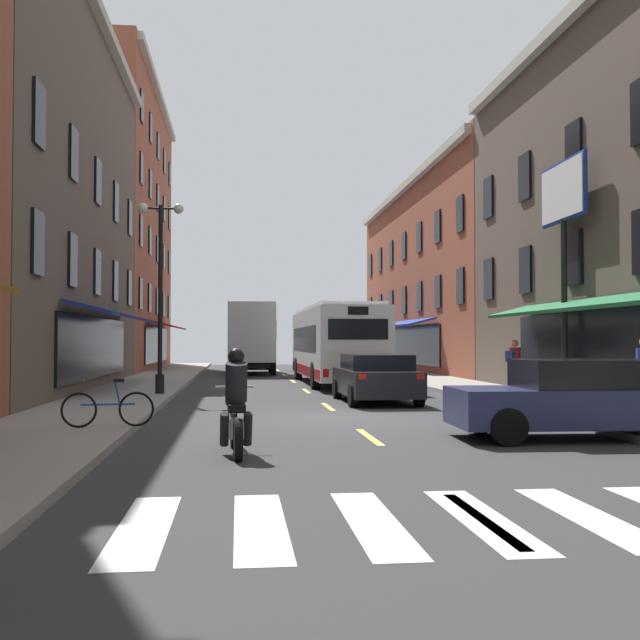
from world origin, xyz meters
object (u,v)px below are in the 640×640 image
Objects in this scene: billboard_sign at (563,216)px; sedan_far at (253,357)px; motorcycle_rider at (236,409)px; street_lamp_twin at (160,288)px; transit_bus at (335,344)px; pedestrian_near at (515,365)px; sedan_mid at (582,399)px; bicycle_near at (108,408)px; sedan_near at (376,378)px; box_truck at (252,338)px.

sedan_far is at bearing 106.78° from billboard_sign.
motorcycle_rider is 0.35× the size of street_lamp_twin.
billboard_sign is at bearing -61.06° from transit_bus.
sedan_mid is at bearing -47.02° from pedestrian_near.
bicycle_near is (-3.42, -34.62, -0.24)m from sedan_far.
transit_bus is (-5.49, 9.93, -3.76)m from billboard_sign.
sedan_near is 2.73× the size of pedestrian_near.
sedan_mid is (2.23, -17.93, -0.93)m from transit_bus.
sedan_mid is (5.46, -27.81, -1.20)m from box_truck.
transit_bus is at bearing 89.85° from sedan_near.
billboard_sign is at bearing -13.30° from street_lamp_twin.
sedan_near is (-0.03, -9.51, -0.94)m from transit_bus.
billboard_sign is at bearing 44.17° from motorcycle_rider.
bicycle_near is at bearing -111.42° from transit_bus.
transit_bus is 5.65× the size of motorcycle_rider.
billboard_sign is 4.04× the size of bicycle_near.
box_truck is at bearing 83.07° from bicycle_near.
bicycle_near is at bearing -151.56° from billboard_sign.
box_truck is 3.37× the size of motorcycle_rider.
pedestrian_near is (7.72, -26.20, 0.28)m from sedan_far.
bicycle_near is 1.02× the size of pedestrian_near.
box_truck is at bearing 170.95° from pedestrian_near.
pedestrian_near is at bearing 37.10° from bicycle_near.
sedan_mid is at bearing -78.89° from box_truck.
sedan_far is (-8.49, 28.17, -4.68)m from billboard_sign.
motorcycle_rider reaches higher than sedan_far.
pedestrian_near is (4.74, 1.56, 0.31)m from sedan_near.
street_lamp_twin is (-2.38, 12.03, 2.70)m from motorcycle_rider.
sedan_far is at bearing 99.35° from transit_bus.
billboard_sign is 0.99× the size of box_truck.
billboard_sign is 1.52× the size of sedan_near.
bicycle_near is at bearing 131.03° from motorcycle_rider.
sedan_near is (-5.51, 0.41, -4.70)m from billboard_sign.
box_truck is 8.46m from sedan_far.
pedestrian_near reaches higher than sedan_mid.
sedan_far is at bearing 82.40° from street_lamp_twin.
box_truck is 17.35m from street_lamp_twin.
box_truck is at bearing -91.55° from sedan_far.
sedan_far is (-5.24, 36.18, 0.02)m from sedan_mid.
street_lamp_twin is at bearing 89.80° from bicycle_near.
street_lamp_twin is (-3.38, -25.36, 2.67)m from sedan_far.
pedestrian_near is (4.71, -7.95, -0.64)m from transit_bus.
box_truck reaches higher than bicycle_near.
sedan_near is 10.43m from motorcycle_rider.
pedestrian_near is (7.94, -17.83, -0.91)m from box_truck.
street_lamp_twin is at bearing -127.37° from pedestrian_near.
box_truck reaches higher than sedan_mid.
motorcycle_rider is (-3.98, -9.64, -0.01)m from sedan_near.
sedan_mid is 0.78× the size of street_lamp_twin.
pedestrian_near is at bearing 52.09° from motorcycle_rider.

